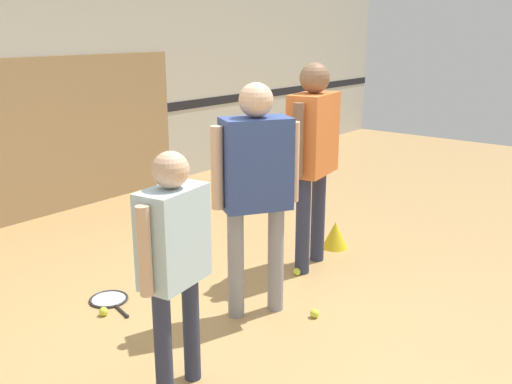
% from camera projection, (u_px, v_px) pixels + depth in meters
% --- Properties ---
extents(ground_plane, '(16.00, 16.00, 0.00)m').
position_uv_depth(ground_plane, '(243.00, 323.00, 4.12)').
color(ground_plane, tan).
extents(wall_panel, '(3.36, 0.05, 1.77)m').
position_uv_depth(wall_panel, '(56.00, 136.00, 6.44)').
color(wall_panel, '#9E7F56').
rests_on(wall_panel, ground_plane).
extents(person_instructor, '(0.56, 0.48, 1.71)m').
position_uv_depth(person_instructor, '(256.00, 176.00, 4.00)').
color(person_instructor, gray).
rests_on(person_instructor, ground_plane).
extents(person_student_left, '(0.54, 0.28, 1.44)m').
position_uv_depth(person_student_left, '(174.00, 249.00, 3.13)').
color(person_student_left, '#2D334C').
rests_on(person_student_left, ground_plane).
extents(person_student_right, '(0.67, 0.35, 1.79)m').
position_uv_depth(person_student_right, '(313.00, 145.00, 4.82)').
color(person_student_right, '#2D334C').
rests_on(person_student_right, ground_plane).
extents(racket_spare_on_floor, '(0.37, 0.54, 0.03)m').
position_uv_depth(racket_spare_on_floor, '(110.00, 300.00, 4.46)').
color(racket_spare_on_floor, '#28282D').
rests_on(racket_spare_on_floor, ground_plane).
extents(tennis_ball_near_instructor, '(0.07, 0.07, 0.07)m').
position_uv_depth(tennis_ball_near_instructor, '(315.00, 313.00, 4.20)').
color(tennis_ball_near_instructor, '#CCE038').
rests_on(tennis_ball_near_instructor, ground_plane).
extents(tennis_ball_by_spare_racket, '(0.07, 0.07, 0.07)m').
position_uv_depth(tennis_ball_by_spare_racket, '(104.00, 311.00, 4.23)').
color(tennis_ball_by_spare_racket, '#CCE038').
rests_on(tennis_ball_by_spare_racket, ground_plane).
extents(tennis_ball_stray_right, '(0.07, 0.07, 0.07)m').
position_uv_depth(tennis_ball_stray_right, '(297.00, 272.00, 4.92)').
color(tennis_ball_stray_right, '#CCE038').
rests_on(tennis_ball_stray_right, ground_plane).
extents(training_cone, '(0.25, 0.25, 0.26)m').
position_uv_depth(training_cone, '(335.00, 235.00, 5.52)').
color(training_cone, yellow).
rests_on(training_cone, ground_plane).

